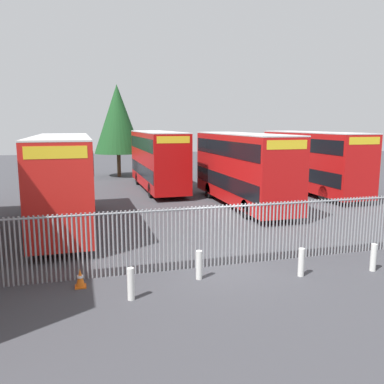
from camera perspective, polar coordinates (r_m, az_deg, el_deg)
ground_plane at (r=22.00m, az=-2.83°, el=-3.47°), size 100.00×100.00×0.00m
palisade_fence at (r=14.10m, az=2.46°, el=-5.99°), size 16.29×0.14×2.35m
double_decker_bus_near_gate at (r=20.26m, az=-17.76°, el=1.92°), size 2.54×10.81×4.42m
double_decker_bus_behind_fence_left at (r=30.44m, az=16.70°, el=4.40°), size 2.54×10.81×4.42m
double_decker_bus_behind_fence_right at (r=30.80m, az=-4.92°, el=4.82°), size 2.54×10.81×4.42m
double_decker_bus_far_back at (r=24.71m, az=7.13°, el=3.61°), size 2.54×10.81×4.42m
bollard_near_left at (r=11.88m, az=-8.66°, el=-12.74°), size 0.20×0.20×0.95m
bollard_center_front at (r=13.21m, az=1.01°, el=-10.29°), size 0.20×0.20×0.95m
bollard_near_right at (r=13.92m, az=15.21°, el=-9.58°), size 0.20×0.20×0.95m
bollard_far_right at (r=15.23m, az=24.29°, el=-8.44°), size 0.20×0.20×0.95m
traffic_cone_by_gate at (r=13.11m, az=-15.55°, el=-11.68°), size 0.34×0.34×0.59m
tree_tall_back at (r=39.11m, az=-10.50°, el=10.10°), size 4.48×4.48×8.63m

